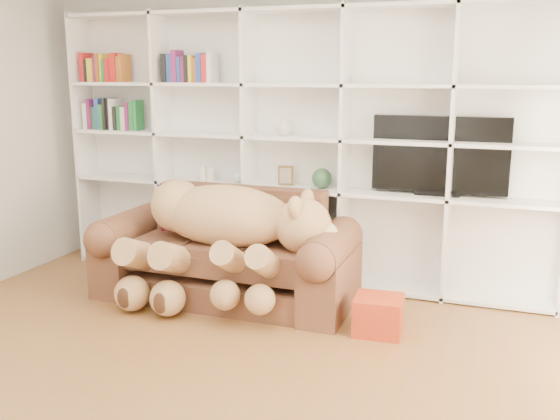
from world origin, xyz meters
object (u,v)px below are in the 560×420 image
at_px(teddy_bear, 222,229).
at_px(sofa, 227,258).
at_px(tv, 440,156).
at_px(gift_box, 378,315).

bearing_deg(teddy_bear, sofa, 98.12).
bearing_deg(sofa, teddy_bear, -75.99).
distance_m(teddy_bear, tv, 1.87).
xyz_separation_m(teddy_bear, gift_box, (1.30, -0.14, -0.49)).
bearing_deg(teddy_bear, tv, 22.18).
bearing_deg(gift_box, sofa, 166.65).
bearing_deg(tv, gift_box, -105.92).
height_order(gift_box, tv, tv).
relative_size(gift_box, tv, 0.31).
height_order(sofa, gift_box, sofa).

